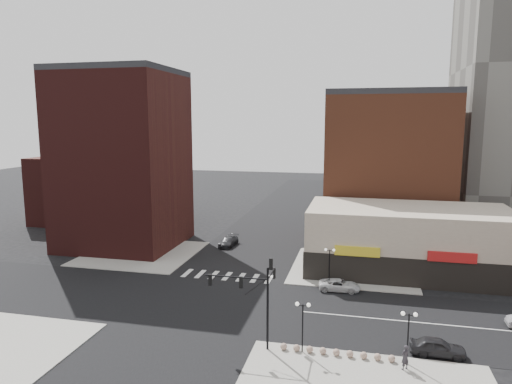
% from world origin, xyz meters
% --- Properties ---
extents(ground, '(240.00, 240.00, 0.00)m').
position_xyz_m(ground, '(0.00, 0.00, 0.00)').
color(ground, black).
rests_on(ground, ground).
extents(road_ew, '(200.00, 14.00, 0.02)m').
position_xyz_m(road_ew, '(0.00, 0.00, 0.01)').
color(road_ew, black).
rests_on(road_ew, ground).
extents(road_ns, '(14.00, 200.00, 0.02)m').
position_xyz_m(road_ns, '(0.00, 0.00, 0.01)').
color(road_ns, black).
rests_on(road_ns, ground).
extents(sidewalk_nw, '(15.00, 15.00, 0.12)m').
position_xyz_m(sidewalk_nw, '(-14.50, 14.50, 0.06)').
color(sidewalk_nw, gray).
rests_on(sidewalk_nw, ground).
extents(sidewalk_ne, '(15.00, 15.00, 0.12)m').
position_xyz_m(sidewalk_ne, '(14.50, 14.50, 0.06)').
color(sidewalk_ne, gray).
rests_on(sidewalk_ne, ground).
extents(building_nw, '(16.00, 15.00, 25.00)m').
position_xyz_m(building_nw, '(-19.00, 18.50, 12.50)').
color(building_nw, '#3A1312').
rests_on(building_nw, ground).
extents(building_nw_low, '(20.00, 18.00, 12.00)m').
position_xyz_m(building_nw_low, '(-32.00, 34.00, 6.00)').
color(building_nw_low, '#3A1312').
rests_on(building_nw_low, ground).
extents(building_ne_midrise, '(18.00, 15.00, 22.00)m').
position_xyz_m(building_ne_midrise, '(19.00, 29.50, 11.00)').
color(building_ne_midrise, brown).
rests_on(building_ne_midrise, ground).
extents(building_ne_row, '(24.20, 12.20, 8.00)m').
position_xyz_m(building_ne_row, '(21.00, 15.00, 3.30)').
color(building_ne_row, '#BEAD97').
rests_on(building_ne_row, ground).
extents(traffic_signal, '(5.59, 3.09, 7.77)m').
position_xyz_m(traffic_signal, '(7.24, -7.83, 4.96)').
color(traffic_signal, black).
rests_on(traffic_signal, ground).
extents(street_lamp_se_a, '(1.22, 0.32, 4.16)m').
position_xyz_m(street_lamp_se_a, '(11.00, -8.00, 3.29)').
color(street_lamp_se_a, black).
rests_on(street_lamp_se_a, sidewalk_se).
extents(street_lamp_se_b, '(1.22, 0.32, 4.16)m').
position_xyz_m(street_lamp_se_b, '(19.00, -8.00, 3.29)').
color(street_lamp_se_b, black).
rests_on(street_lamp_se_b, sidewalk_se).
extents(street_lamp_ne, '(1.22, 0.32, 4.16)m').
position_xyz_m(street_lamp_ne, '(12.00, 8.00, 3.29)').
color(street_lamp_ne, black).
rests_on(street_lamp_ne, sidewalk_ne).
extents(bollard_row, '(8.95, 0.55, 0.55)m').
position_xyz_m(bollard_row, '(13.70, -8.00, 0.39)').
color(bollard_row, gray).
rests_on(bollard_row, sidewalk_se).
extents(white_suv, '(4.57, 2.23, 1.25)m').
position_xyz_m(white_suv, '(13.24, 6.50, 0.63)').
color(white_suv, silver).
rests_on(white_suv, ground).
extents(dark_sedan_east, '(4.25, 1.76, 1.44)m').
position_xyz_m(dark_sedan_east, '(21.50, -5.95, 0.72)').
color(dark_sedan_east, black).
rests_on(dark_sedan_east, ground).
extents(dark_sedan_north, '(2.27, 4.85, 1.37)m').
position_xyz_m(dark_sedan_north, '(-3.73, 21.13, 0.68)').
color(dark_sedan_north, black).
rests_on(dark_sedan_north, ground).
extents(pedestrian, '(0.83, 0.81, 1.92)m').
position_xyz_m(pedestrian, '(18.77, -8.89, 1.08)').
color(pedestrian, '#29272C').
rests_on(pedestrian, sidewalk_se).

